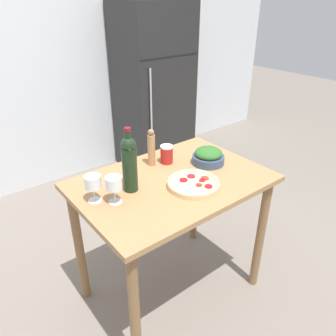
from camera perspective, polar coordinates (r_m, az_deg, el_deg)
The scene contains 11 objects.
ground_plane at distance 2.45m, azimuth 0.58°, elevation -20.16°, with size 14.00×14.00×0.00m, color slate.
wall_back at distance 3.48m, azimuth -21.61°, elevation 17.49°, with size 6.40×0.06×2.60m.
refrigerator at distance 3.73m, azimuth -2.53°, elevation 13.48°, with size 0.75×0.63×1.78m.
prep_counter at distance 1.96m, azimuth 0.69°, elevation -5.62°, with size 1.10×0.76×0.88m.
wine_bottle at distance 1.73m, azimuth -6.73°, elevation 0.92°, with size 0.08×0.08×0.36m.
wine_glass_near at distance 1.66m, azimuth -9.41°, elevation -2.83°, with size 0.08×0.08×0.15m.
wine_glass_far at distance 1.69m, azimuth -12.95°, elevation -2.59°, with size 0.08×0.08×0.15m.
pepper_mill at distance 2.01m, azimuth -2.92°, elevation 3.51°, with size 0.05×0.05×0.24m.
salad_bowl at distance 2.07m, azimuth 7.04°, elevation 2.04°, with size 0.20×0.20×0.11m.
homemade_pizza at distance 1.82m, azimuth 4.44°, elevation -2.71°, with size 0.29×0.29×0.04m.
salt_canister at distance 2.05m, azimuth -0.24°, elevation 2.42°, with size 0.08×0.08×0.12m.
Camera 1 is at (-1.03, -1.27, 1.83)m, focal length 35.00 mm.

